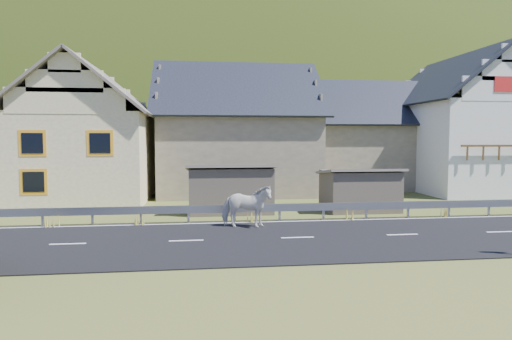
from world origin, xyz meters
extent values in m
plane|color=#3A4E1D|center=(0.00, 0.00, 0.00)|extent=(160.00, 160.00, 0.00)
cube|color=black|center=(0.00, 0.00, 0.02)|extent=(60.00, 7.00, 0.04)
cube|color=silver|center=(0.00, 0.00, 0.04)|extent=(60.00, 6.60, 0.01)
cube|color=#93969B|center=(0.00, 3.68, 0.58)|extent=(28.00, 0.08, 0.34)
cube|color=#93969B|center=(-10.00, 3.70, 0.35)|extent=(0.10, 0.06, 0.70)
cube|color=#93969B|center=(-8.00, 3.70, 0.35)|extent=(0.10, 0.06, 0.70)
cube|color=#93969B|center=(-6.00, 3.70, 0.35)|extent=(0.10, 0.06, 0.70)
cube|color=#93969B|center=(-4.00, 3.70, 0.35)|extent=(0.10, 0.06, 0.70)
cube|color=#93969B|center=(-2.00, 3.70, 0.35)|extent=(0.10, 0.06, 0.70)
cube|color=#93969B|center=(0.00, 3.70, 0.35)|extent=(0.10, 0.06, 0.70)
cube|color=#93969B|center=(2.00, 3.70, 0.35)|extent=(0.10, 0.06, 0.70)
cube|color=#93969B|center=(4.00, 3.70, 0.35)|extent=(0.10, 0.06, 0.70)
cube|color=#93969B|center=(6.00, 3.70, 0.35)|extent=(0.10, 0.06, 0.70)
cube|color=#93969B|center=(8.00, 3.70, 0.35)|extent=(0.10, 0.06, 0.70)
cube|color=#93969B|center=(10.00, 3.70, 0.35)|extent=(0.10, 0.06, 0.70)
cube|color=brown|center=(-2.00, 6.50, 1.10)|extent=(4.30, 3.30, 2.40)
cube|color=brown|center=(4.50, 6.00, 1.00)|extent=(3.80, 2.90, 2.20)
cube|color=#FEECAF|center=(-10.00, 12.00, 2.50)|extent=(7.00, 9.00, 5.00)
cube|color=orange|center=(-11.60, 7.50, 3.40)|extent=(1.30, 0.12, 1.30)
cube|color=orange|center=(-8.40, 7.50, 3.40)|extent=(1.30, 0.12, 1.30)
cube|color=orange|center=(-11.60, 7.50, 1.50)|extent=(1.30, 0.12, 1.30)
cube|color=gray|center=(-12.00, 13.50, 6.56)|extent=(0.70, 0.70, 2.40)
cube|color=gray|center=(-1.00, 15.00, 2.50)|extent=(10.00, 9.00, 5.00)
cube|color=gray|center=(9.00, 17.00, 2.30)|extent=(9.00, 8.00, 4.60)
cube|color=silver|center=(15.00, 14.00, 3.00)|extent=(8.00, 10.00, 6.00)
ellipsoid|color=#1A320D|center=(5.00, 180.00, -20.00)|extent=(440.00, 280.00, 260.00)
imported|color=silver|center=(-1.64, 2.16, 0.91)|extent=(1.29, 2.19, 1.73)
camera|label=1|loc=(-3.55, -16.01, 3.64)|focal=32.00mm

